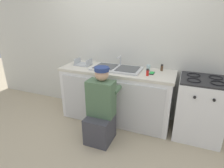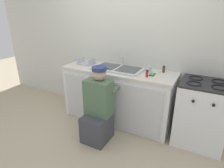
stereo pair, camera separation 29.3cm
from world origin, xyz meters
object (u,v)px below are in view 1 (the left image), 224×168
(cell_phone, at_px, (152,73))
(water_glass, at_px, (148,68))
(sink_double_basin, at_px, (117,68))
(spice_bottle_red, at_px, (148,72))
(spice_bottle_pepper, at_px, (162,68))
(plumber_person, at_px, (101,112))
(stove_range, at_px, (199,108))
(dish_rack_tray, at_px, (83,64))

(cell_phone, bearing_deg, water_glass, 127.82)
(sink_double_basin, bearing_deg, spice_bottle_red, -14.14)
(cell_phone, distance_m, spice_bottle_pepper, 0.23)
(plumber_person, relative_size, spice_bottle_pepper, 10.52)
(water_glass, bearing_deg, plumber_person, -124.77)
(spice_bottle_pepper, bearing_deg, stove_range, -17.35)
(sink_double_basin, xyz_separation_m, spice_bottle_red, (0.53, -0.13, 0.03))
(sink_double_basin, bearing_deg, cell_phone, 0.01)
(spice_bottle_red, bearing_deg, water_glass, 98.40)
(water_glass, height_order, spice_bottle_pepper, spice_bottle_pepper)
(plumber_person, distance_m, dish_rack_tray, 1.03)
(water_glass, relative_size, spice_bottle_pepper, 0.95)
(dish_rack_tray, relative_size, spice_bottle_pepper, 2.67)
(spice_bottle_pepper, distance_m, spice_bottle_red, 0.36)
(sink_double_basin, distance_m, dish_rack_tray, 0.64)
(stove_range, distance_m, spice_bottle_pepper, 0.82)
(sink_double_basin, distance_m, plumber_person, 0.78)
(plumber_person, distance_m, spice_bottle_pepper, 1.18)
(stove_range, xyz_separation_m, water_glass, (-0.81, 0.10, 0.50))
(water_glass, distance_m, spice_bottle_red, 0.24)
(sink_double_basin, xyz_separation_m, stove_range, (1.31, -0.00, -0.47))
(sink_double_basin, xyz_separation_m, plumber_person, (-0.01, -0.62, -0.47))
(cell_phone, bearing_deg, plumber_person, -132.87)
(plumber_person, bearing_deg, stove_range, 25.31)
(stove_range, bearing_deg, spice_bottle_red, -170.39)
(plumber_person, relative_size, dish_rack_tray, 3.94)
(cell_phone, bearing_deg, spice_bottle_red, -107.65)
(sink_double_basin, height_order, cell_phone, sink_double_basin)
(cell_phone, distance_m, dish_rack_tray, 1.21)
(spice_bottle_pepper, bearing_deg, spice_bottle_red, -116.37)
(sink_double_basin, relative_size, spice_bottle_pepper, 7.62)
(sink_double_basin, distance_m, stove_range, 1.39)
(sink_double_basin, height_order, spice_bottle_red, sink_double_basin)
(water_glass, relative_size, spice_bottle_red, 0.95)
(stove_range, xyz_separation_m, dish_rack_tray, (-1.95, 0.04, 0.48))
(sink_double_basin, xyz_separation_m, spice_bottle_pepper, (0.69, 0.19, 0.03))
(dish_rack_tray, relative_size, spice_bottle_red, 2.67)
(plumber_person, xyz_separation_m, dish_rack_tray, (-0.63, 0.66, 0.48))
(stove_range, bearing_deg, cell_phone, 179.82)
(stove_range, distance_m, dish_rack_tray, 2.00)
(dish_rack_tray, height_order, spice_bottle_red, dish_rack_tray)
(cell_phone, xyz_separation_m, spice_bottle_pepper, (0.12, 0.19, 0.04))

